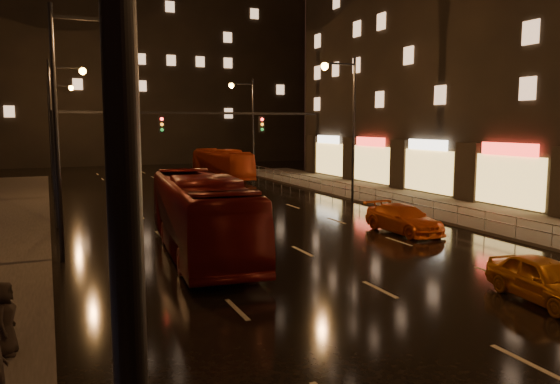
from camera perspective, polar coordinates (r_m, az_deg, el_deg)
name	(u,v)px	position (r m, az deg, el deg)	size (l,w,h in m)	color
ground	(231,216)	(32.89, -5.16, -2.49)	(140.00, 140.00, 0.00)	black
sidewalk_right	(466,213)	(35.33, 18.88, -2.06)	(7.00, 70.00, 0.15)	#38332D
building_distant	(145,38)	(84.96, -13.90, 15.39)	(44.00, 16.00, 36.00)	black
traffic_signal	(143,137)	(31.26, -14.16, 5.55)	(15.31, 0.32, 6.20)	black
railing_right	(393,196)	(35.50, 11.72, -0.44)	(0.05, 56.00, 1.00)	#99999E
bus_red	(201,215)	(23.24, -8.27, -2.34)	(2.82, 12.06, 3.36)	#5A0E0C
bus_curb	(222,164)	(54.65, -6.08, 2.90)	(2.52, 10.76, 3.00)	#AE3211
taxi_near	(544,279)	(18.93, 25.89, -8.22)	(1.64, 4.08, 1.39)	#BE6911
taxi_far	(404,219)	(28.35, 12.81, -2.76)	(1.95, 4.81, 1.40)	#E25A15
pedestrian_c	(4,319)	(14.37, -26.86, -11.73)	(0.85, 0.55, 1.73)	black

